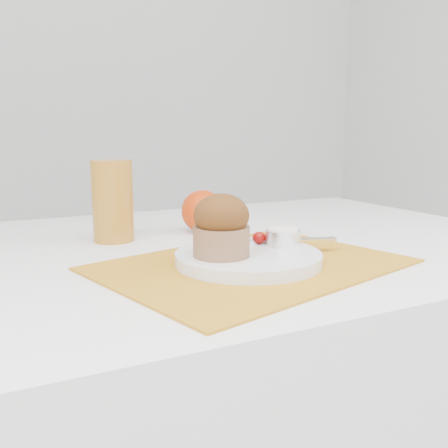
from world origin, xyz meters
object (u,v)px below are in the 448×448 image
juice_glass (113,201)px  muffin (221,226)px  plate (248,258)px  table (214,433)px  orange (202,211)px

juice_glass → muffin: bearing=-71.5°
juice_glass → plate: bearing=-63.0°
table → muffin: (-0.07, -0.17, 0.44)m
plate → juice_glass: (-0.13, 0.26, 0.06)m
juice_glass → table: bearing=-31.8°
juice_glass → muffin: juice_glass is taller
table → juice_glass: size_ratio=8.17×
orange → muffin: 0.28m
table → plate: plate is taller
plate → orange: orange is taller
orange → juice_glass: bearing=-179.0°
plate → muffin: size_ratio=2.25×
table → muffin: size_ratio=12.51×
orange → plate: bearing=-99.5°
plate → orange: bearing=80.5°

